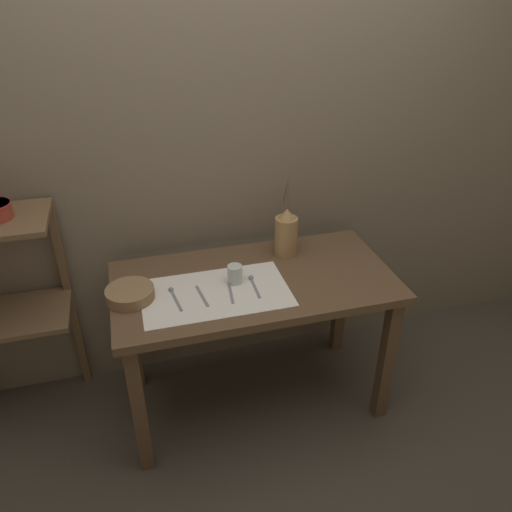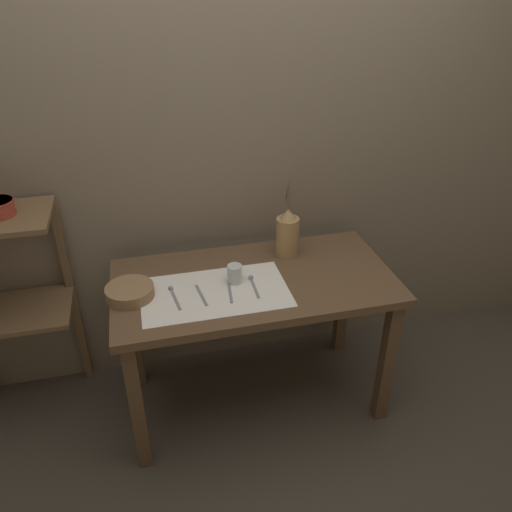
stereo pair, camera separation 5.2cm
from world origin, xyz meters
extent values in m
plane|color=#473F35|center=(0.00, 0.00, 0.00)|extent=(12.00, 12.00, 0.00)
cube|color=#7A6B56|center=(0.00, 0.44, 1.20)|extent=(7.00, 0.06, 2.40)
cube|color=brown|center=(0.00, 0.00, 0.73)|extent=(1.29, 0.67, 0.04)
cube|color=brown|center=(-0.59, -0.27, 0.36)|extent=(0.06, 0.06, 0.71)
cube|color=brown|center=(0.59, -0.27, 0.36)|extent=(0.06, 0.06, 0.71)
cube|color=brown|center=(-0.59, 0.27, 0.36)|extent=(0.06, 0.06, 0.71)
cube|color=brown|center=(0.59, 0.27, 0.36)|extent=(0.06, 0.06, 0.71)
cube|color=brown|center=(-1.11, 0.22, 0.60)|extent=(0.54, 0.36, 0.02)
cube|color=brown|center=(-0.86, 0.38, 0.55)|extent=(0.04, 0.04, 1.09)
cube|color=white|center=(-0.20, -0.07, 0.75)|extent=(0.65, 0.38, 0.00)
cylinder|color=#A87F4C|center=(0.21, 0.18, 0.85)|extent=(0.11, 0.11, 0.20)
cone|color=#A87F4C|center=(0.21, 0.18, 0.97)|extent=(0.08, 0.08, 0.05)
cylinder|color=brown|center=(0.20, 0.18, 1.06)|extent=(0.03, 0.03, 0.12)
cylinder|color=brown|center=(0.21, 0.20, 1.07)|extent=(0.02, 0.03, 0.15)
cylinder|color=brown|center=(0.21, 0.18, 1.07)|extent=(0.02, 0.03, 0.15)
cylinder|color=brown|center=(0.21, 0.20, 1.10)|extent=(0.05, 0.05, 0.19)
cylinder|color=brown|center=(0.20, 0.18, 1.08)|extent=(0.03, 0.05, 0.17)
cylinder|color=#8E6B47|center=(-0.56, -0.01, 0.78)|extent=(0.21, 0.21, 0.05)
cylinder|color=silver|center=(-0.09, -0.01, 0.80)|extent=(0.07, 0.07, 0.09)
cube|color=gray|center=(-0.37, -0.08, 0.76)|extent=(0.03, 0.17, 0.00)
sphere|color=gray|center=(-0.38, 0.00, 0.76)|extent=(0.02, 0.02, 0.02)
cube|color=gray|center=(-0.26, -0.08, 0.76)|extent=(0.03, 0.17, 0.00)
cube|color=gray|center=(-0.13, -0.09, 0.76)|extent=(0.03, 0.17, 0.00)
cube|color=gray|center=(-0.02, -0.08, 0.76)|extent=(0.02, 0.17, 0.00)
sphere|color=gray|center=(-0.02, 0.00, 0.76)|extent=(0.02, 0.02, 0.02)
camera|label=1|loc=(-0.51, -1.86, 1.99)|focal=35.00mm
camera|label=2|loc=(-0.46, -1.88, 1.99)|focal=35.00mm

